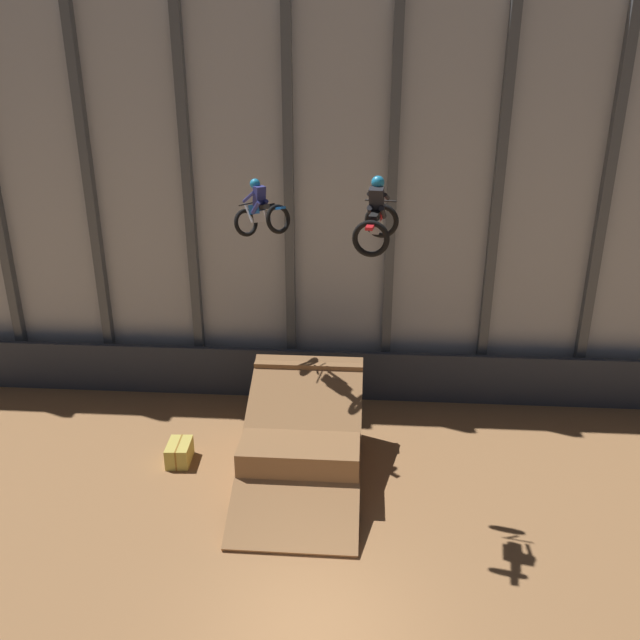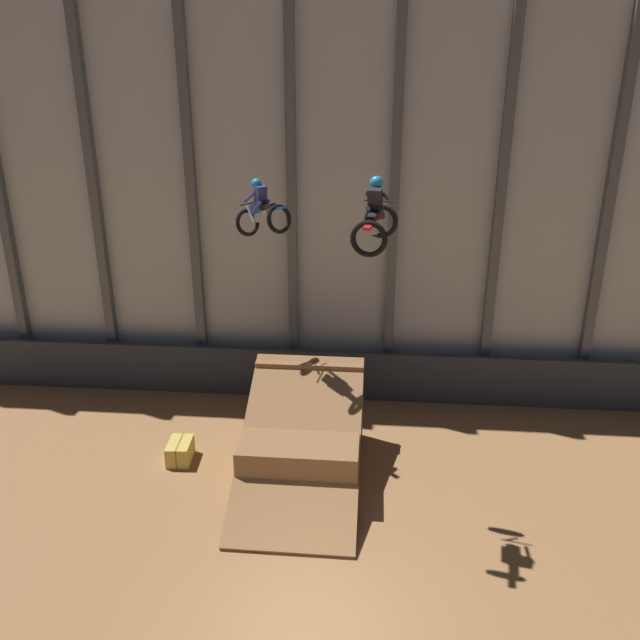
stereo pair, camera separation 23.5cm
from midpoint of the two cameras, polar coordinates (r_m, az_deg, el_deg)
name	(u,v)px [view 1 (the left image)]	position (r m, az deg, el deg)	size (l,w,h in m)	color
ground_plane	(313,634)	(12.88, -1.25, -26.80)	(60.00, 60.00, 0.00)	#996B42
arena_back_wall	(340,204)	(18.97, 1.51, 10.55)	(32.00, 0.40, 12.29)	#ADB2B7
lower_barrier	(337,375)	(19.99, 1.27, -5.03)	(31.36, 0.20, 1.61)	#2D333D
dirt_ramp	(304,436)	(16.62, -1.85, -10.59)	(2.97, 5.14, 2.56)	olive
rider_bike_left_air	(260,212)	(16.14, -5.89, 9.80)	(1.69, 1.65, 1.59)	black
rider_bike_right_air	(377,218)	(12.65, 4.66, 9.24)	(0.97, 1.81, 1.47)	black
hay_bale_trackside	(179,452)	(17.48, -13.12, -11.72)	(0.66, 0.94, 0.57)	#CCB751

